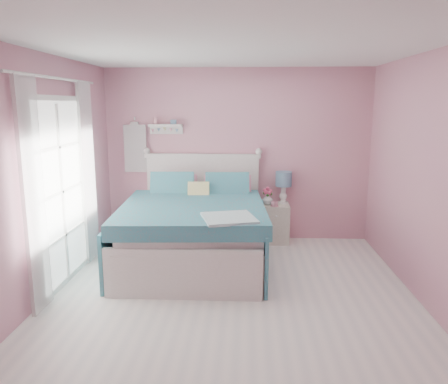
# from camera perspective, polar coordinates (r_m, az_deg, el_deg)

# --- Properties ---
(floor) EXTENTS (4.50, 4.50, 0.00)m
(floor) POSITION_cam_1_polar(r_m,az_deg,el_deg) (4.85, 1.02, -13.80)
(floor) COLOR white
(floor) RESTS_ON ground
(room_shell) EXTENTS (4.50, 4.50, 4.50)m
(room_shell) POSITION_cam_1_polar(r_m,az_deg,el_deg) (4.41, 1.09, 5.16)
(room_shell) COLOR #CA809B
(room_shell) RESTS_ON floor
(bed) EXTENTS (1.90, 2.33, 1.32)m
(bed) POSITION_cam_1_polar(r_m,az_deg,el_deg) (5.77, -3.82, -5.09)
(bed) COLOR silver
(bed) RESTS_ON floor
(nightstand) EXTENTS (0.41, 0.40, 0.59)m
(nightstand) POSITION_cam_1_polar(r_m,az_deg,el_deg) (6.67, 6.70, -4.07)
(nightstand) COLOR beige
(nightstand) RESTS_ON floor
(table_lamp) EXTENTS (0.24, 0.24, 0.49)m
(table_lamp) POSITION_cam_1_polar(r_m,az_deg,el_deg) (6.63, 7.79, 1.39)
(table_lamp) COLOR white
(table_lamp) RESTS_ON nightstand
(vase) EXTENTS (0.20, 0.20, 0.17)m
(vase) POSITION_cam_1_polar(r_m,az_deg,el_deg) (6.56, 5.70, -0.92)
(vase) COLOR white
(vase) RESTS_ON nightstand
(teacup) EXTENTS (0.13, 0.13, 0.08)m
(teacup) POSITION_cam_1_polar(r_m,az_deg,el_deg) (6.47, 6.61, -1.53)
(teacup) COLOR pink
(teacup) RESTS_ON nightstand
(roses) EXTENTS (0.14, 0.11, 0.12)m
(roses) POSITION_cam_1_polar(r_m,az_deg,el_deg) (6.53, 5.71, 0.11)
(roses) COLOR #E24D7A
(roses) RESTS_ON vase
(wall_shelf) EXTENTS (0.50, 0.15, 0.25)m
(wall_shelf) POSITION_cam_1_polar(r_m,az_deg,el_deg) (6.69, -7.63, 8.48)
(wall_shelf) COLOR silver
(wall_shelf) RESTS_ON room_shell
(hanging_dress) EXTENTS (0.34, 0.03, 0.72)m
(hanging_dress) POSITION_cam_1_polar(r_m,az_deg,el_deg) (6.81, -11.50, 5.58)
(hanging_dress) COLOR white
(hanging_dress) RESTS_ON room_shell
(french_door) EXTENTS (0.04, 1.32, 2.16)m
(french_door) POSITION_cam_1_polar(r_m,az_deg,el_deg) (5.32, -20.49, -0.04)
(french_door) COLOR silver
(french_door) RESTS_ON floor
(curtain_near) EXTENTS (0.04, 0.40, 2.32)m
(curtain_near) POSITION_cam_1_polar(r_m,az_deg,el_deg) (4.62, -23.62, -0.59)
(curtain_near) COLOR white
(curtain_near) RESTS_ON floor
(curtain_far) EXTENTS (0.04, 0.40, 2.32)m
(curtain_far) POSITION_cam_1_polar(r_m,az_deg,el_deg) (5.97, -17.32, 2.36)
(curtain_far) COLOR white
(curtain_far) RESTS_ON floor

